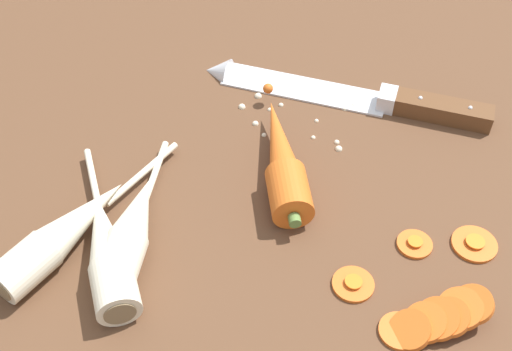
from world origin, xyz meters
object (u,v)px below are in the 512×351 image
(carrot_slice_stray_near, at_px, (475,243))
(carrot_slice_stray_far, at_px, (415,243))
(whole_carrot, at_px, (282,159))
(parsnip_mid_left, at_px, (107,250))
(chefs_knife, at_px, (338,92))
(carrot_slice_stack, at_px, (437,319))
(carrot_slice_stray_mid, at_px, (353,283))
(parsnip_mid_right, at_px, (133,225))
(parsnip_front, at_px, (65,233))

(carrot_slice_stray_near, distance_m, carrot_slice_stray_far, 0.06)
(whole_carrot, bearing_deg, parsnip_mid_left, -131.66)
(chefs_knife, height_order, parsnip_mid_left, parsnip_mid_left)
(parsnip_mid_left, relative_size, carrot_slice_stack, 2.06)
(chefs_knife, bearing_deg, carrot_slice_stray_mid, -79.01)
(parsnip_mid_right, bearing_deg, chefs_knife, 57.73)
(parsnip_mid_right, bearing_deg, carrot_slice_stray_near, 11.46)
(carrot_slice_stack, bearing_deg, chefs_knife, 113.49)
(chefs_knife, distance_m, carrot_slice_stack, 0.31)
(parsnip_mid_left, bearing_deg, carrot_slice_stray_near, 16.40)
(parsnip_front, xyz_separation_m, carrot_slice_stray_far, (0.32, 0.08, -0.02))
(carrot_slice_stray_far, bearing_deg, parsnip_front, -166.94)
(carrot_slice_stack, relative_size, carrot_slice_stray_far, 2.77)
(chefs_knife, distance_m, carrot_slice_stray_near, 0.25)
(parsnip_front, relative_size, parsnip_mid_right, 1.23)
(whole_carrot, height_order, parsnip_mid_left, whole_carrot)
(whole_carrot, xyz_separation_m, parsnip_mid_left, (-0.13, -0.15, -0.00))
(whole_carrot, bearing_deg, carrot_slice_stray_mid, -53.57)
(parsnip_mid_right, height_order, carrot_slice_stack, parsnip_mid_right)
(carrot_slice_stack, relative_size, carrot_slice_stray_near, 2.17)
(carrot_slice_stray_mid, bearing_deg, carrot_slice_stray_near, 33.60)
(parsnip_front, bearing_deg, carrot_slice_stray_mid, 3.45)
(parsnip_mid_left, height_order, carrot_slice_stray_mid, parsnip_mid_left)
(carrot_slice_stray_far, bearing_deg, chefs_knife, 116.78)
(parsnip_front, xyz_separation_m, carrot_slice_stray_near, (0.38, 0.09, -0.02))
(whole_carrot, xyz_separation_m, parsnip_mid_right, (-0.12, -0.12, -0.00))
(chefs_knife, xyz_separation_m, carrot_slice_stray_near, (0.16, -0.19, -0.00))
(carrot_slice_stray_near, relative_size, carrot_slice_stray_mid, 1.13)
(parsnip_mid_right, bearing_deg, carrot_slice_stray_far, 11.13)
(parsnip_mid_right, xyz_separation_m, carrot_slice_stack, (0.29, -0.03, -0.01))
(whole_carrot, relative_size, carrot_slice_stray_far, 5.82)
(chefs_knife, relative_size, carrot_slice_stack, 3.66)
(carrot_slice_stray_mid, relative_size, carrot_slice_stray_far, 1.13)
(chefs_knife, height_order, carrot_slice_stack, carrot_slice_stack)
(parsnip_mid_left, xyz_separation_m, parsnip_mid_right, (0.01, 0.03, 0.00))
(parsnip_front, height_order, carrot_slice_stray_mid, parsnip_front)
(whole_carrot, height_order, carrot_slice_stray_mid, whole_carrot)
(parsnip_mid_left, bearing_deg, whole_carrot, 48.34)
(parsnip_front, height_order, carrot_slice_stack, parsnip_front)
(chefs_knife, height_order, carrot_slice_stray_mid, chefs_knife)
(parsnip_front, relative_size, carrot_slice_stray_mid, 5.77)
(parsnip_mid_left, relative_size, carrot_slice_stray_near, 4.49)
(parsnip_front, relative_size, parsnip_mid_left, 1.14)
(carrot_slice_stray_near, bearing_deg, chefs_knife, 129.76)
(carrot_slice_stray_near, bearing_deg, whole_carrot, 165.29)
(parsnip_mid_right, bearing_deg, parsnip_front, -158.76)
(parsnip_front, xyz_separation_m, carrot_slice_stack, (0.35, -0.01, -0.01))
(whole_carrot, bearing_deg, carrot_slice_stray_near, -14.71)
(carrot_slice_stray_near, bearing_deg, carrot_slice_stray_mid, -146.40)
(chefs_knife, bearing_deg, whole_carrot, -106.33)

